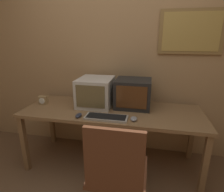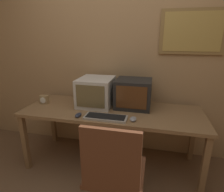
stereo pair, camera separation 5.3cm
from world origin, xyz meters
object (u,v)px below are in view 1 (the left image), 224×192
(mouse_far_corner, at_px, (79,115))
(desk_clock, at_px, (43,100))
(office_chair, at_px, (117,182))
(monitor_left, at_px, (96,92))
(keyboard_main, at_px, (106,117))
(mouse_near_keyboard, at_px, (134,119))
(monitor_right, at_px, (133,93))

(mouse_far_corner, distance_m, desk_clock, 0.63)
(mouse_far_corner, bearing_deg, office_chair, -44.85)
(office_chair, bearing_deg, monitor_left, 115.66)
(desk_clock, relative_size, office_chair, 0.11)
(office_chair, bearing_deg, keyboard_main, 111.94)
(monitor_left, distance_m, office_chair, 1.09)
(monitor_left, distance_m, mouse_near_keyboard, 0.63)
(office_chair, bearing_deg, mouse_near_keyboard, 82.37)
(keyboard_main, relative_size, office_chair, 0.45)
(mouse_near_keyboard, height_order, desk_clock, desk_clock)
(monitor_right, bearing_deg, monitor_left, -175.70)
(monitor_left, bearing_deg, monitor_right, 4.30)
(mouse_near_keyboard, bearing_deg, keyboard_main, -176.78)
(mouse_near_keyboard, distance_m, office_chair, 0.63)
(monitor_right, relative_size, mouse_near_keyboard, 3.84)
(desk_clock, bearing_deg, monitor_right, 7.63)
(monitor_right, distance_m, mouse_far_corner, 0.69)
(monitor_left, relative_size, monitor_right, 1.07)
(mouse_near_keyboard, bearing_deg, office_chair, -97.63)
(monitor_left, distance_m, desk_clock, 0.67)
(monitor_right, xyz_separation_m, mouse_far_corner, (-0.53, -0.42, -0.15))
(mouse_near_keyboard, bearing_deg, monitor_left, 144.86)
(mouse_near_keyboard, xyz_separation_m, desk_clock, (-1.15, 0.24, 0.04))
(mouse_near_keyboard, relative_size, desk_clock, 1.02)
(keyboard_main, bearing_deg, mouse_near_keyboard, 3.22)
(monitor_left, height_order, monitor_right, monitor_left)
(mouse_near_keyboard, xyz_separation_m, mouse_far_corner, (-0.58, -0.03, 0.00))
(monitor_right, height_order, desk_clock, monitor_right)
(keyboard_main, bearing_deg, monitor_left, 120.58)
(monitor_right, xyz_separation_m, mouse_near_keyboard, (0.05, -0.39, -0.15))
(office_chair, bearing_deg, desk_clock, 144.26)
(keyboard_main, height_order, mouse_far_corner, mouse_far_corner)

